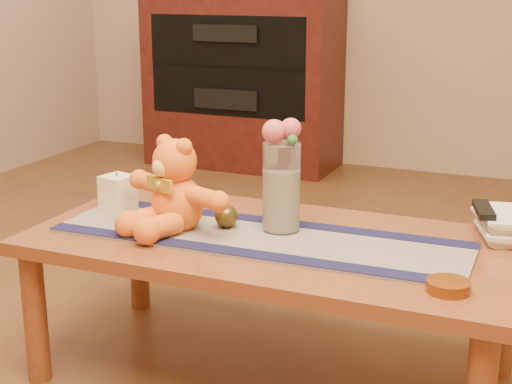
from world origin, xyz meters
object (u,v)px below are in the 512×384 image
at_px(bronze_ball, 226,216).
at_px(book_bottom, 481,233).
at_px(tv_remote, 484,210).
at_px(pillar_candle, 118,192).
at_px(glass_vase, 281,187).
at_px(amber_dish, 448,286).
at_px(teddy_bear, 177,185).

bearing_deg(bronze_ball, book_bottom, 18.43).
distance_m(book_bottom, tv_remote, 0.08).
xyz_separation_m(pillar_candle, glass_vase, (0.56, 0.00, 0.08)).
relative_size(book_bottom, amber_dish, 2.10).
distance_m(bronze_ball, book_bottom, 0.75).
height_order(pillar_candle, book_bottom, pillar_candle).
bearing_deg(pillar_candle, teddy_bear, -18.73).
distance_m(pillar_candle, amber_dish, 1.12).
relative_size(pillar_candle, amber_dish, 1.02).
xyz_separation_m(bronze_ball, tv_remote, (0.71, 0.23, 0.04)).
height_order(pillar_candle, glass_vase, glass_vase).
relative_size(teddy_bear, amber_dish, 3.61).
xyz_separation_m(tv_remote, amber_dish, (-0.02, -0.44, -0.07)).
distance_m(glass_vase, bronze_ball, 0.19).
relative_size(pillar_candle, tv_remote, 0.68).
xyz_separation_m(pillar_candle, tv_remote, (1.11, 0.19, 0.02)).
xyz_separation_m(teddy_bear, glass_vase, (0.29, 0.09, 0.00)).
distance_m(pillar_candle, tv_remote, 1.13).
bearing_deg(book_bottom, glass_vase, -179.16).
relative_size(bronze_ball, tv_remote, 0.43).
relative_size(glass_vase, amber_dish, 2.45).
height_order(pillar_candle, tv_remote, pillar_candle).
bearing_deg(pillar_candle, book_bottom, 10.03).
distance_m(glass_vase, book_bottom, 0.59).
height_order(teddy_bear, tv_remote, teddy_bear).
xyz_separation_m(bronze_ball, book_bottom, (0.71, 0.24, -0.03)).
height_order(glass_vase, tv_remote, glass_vase).
distance_m(book_bottom, amber_dish, 0.45).
xyz_separation_m(pillar_candle, bronze_ball, (0.40, -0.04, -0.02)).
xyz_separation_m(glass_vase, bronze_ball, (-0.16, -0.04, -0.10)).
bearing_deg(bronze_ball, amber_dish, -17.08).
xyz_separation_m(glass_vase, book_bottom, (0.55, 0.19, -0.13)).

